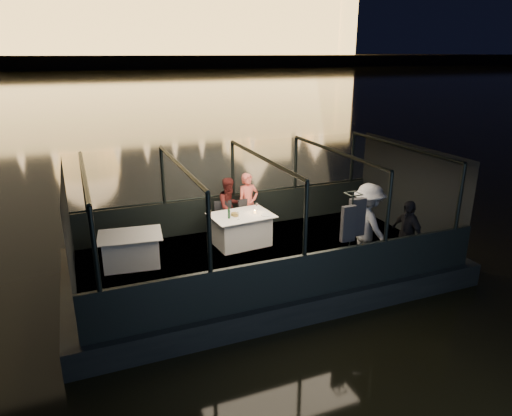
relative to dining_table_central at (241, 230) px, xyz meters
name	(u,v)px	position (x,y,z in m)	size (l,w,h in m)	color
river_water	(89,82)	(0.20, 79.16, -0.89)	(500.00, 500.00, 0.00)	black
boat_hull	(262,276)	(0.20, -0.84, -0.89)	(8.60, 4.40, 1.00)	black
boat_deck	(262,257)	(0.20, -0.84, -0.41)	(8.00, 4.00, 0.04)	black
gunwale_port	(233,211)	(0.20, 1.16, 0.06)	(8.00, 0.08, 0.90)	black
gunwale_starboard	(304,277)	(0.20, -2.84, 0.06)	(8.00, 0.08, 0.90)	black
cabin_glass_port	(233,169)	(0.20, 1.16, 1.21)	(8.00, 0.02, 1.40)	#99B2B2
cabin_glass_starboard	(306,219)	(0.20, -2.84, 1.21)	(8.00, 0.02, 1.40)	#99B2B2
cabin_roof_glass	(263,158)	(0.20, -0.84, 1.91)	(8.00, 4.00, 0.02)	#99B2B2
end_wall_fore	(69,235)	(-3.80, -0.84, 0.76)	(0.02, 4.00, 2.30)	black
end_wall_aft	(409,190)	(4.20, -0.84, 0.76)	(0.02, 4.00, 2.30)	black
canopy_ribs	(263,209)	(0.20, -0.84, 0.76)	(8.00, 4.00, 2.30)	black
embankment	(73,62)	(0.20, 209.16, 0.11)	(400.00, 140.00, 6.00)	#423D33
dining_table_central	(241,230)	(0.00, 0.00, 0.00)	(1.45, 1.05, 0.77)	silver
dining_table_aft	(131,249)	(-2.62, -0.16, 0.00)	(1.35, 0.98, 0.72)	white
chair_port_left	(226,222)	(-0.24, 0.49, 0.06)	(0.43, 0.43, 0.93)	black
chair_port_right	(248,219)	(0.35, 0.45, 0.06)	(0.43, 0.43, 0.92)	black
coat_stand	(350,238)	(1.42, -2.47, 0.51)	(0.52, 0.42, 1.88)	black
person_woman_coral	(248,204)	(0.45, 0.72, 0.36)	(0.56, 0.37, 1.56)	#CC564A
person_man_maroon	(230,207)	(-0.05, 0.72, 0.36)	(0.72, 0.56, 1.50)	#401312
passenger_stripe	(367,229)	(2.13, -2.06, 0.47)	(1.20, 0.68, 1.85)	silver
passenger_dark	(407,229)	(2.89, -2.41, 0.47)	(0.88, 0.37, 1.50)	black
wine_bottle	(229,212)	(-0.35, -0.12, 0.53)	(0.06, 0.06, 0.28)	#153A1F
bread_basket	(235,214)	(-0.17, -0.02, 0.42)	(0.18, 0.18, 0.07)	olive
amber_candle	(255,212)	(0.35, -0.01, 0.42)	(0.05, 0.05, 0.07)	#FFA33F
plate_near	(266,215)	(0.53, -0.26, 0.39)	(0.24, 0.24, 0.01)	white
plate_far	(232,215)	(-0.22, 0.03, 0.39)	(0.25, 0.25, 0.02)	white
wine_glass_white	(238,216)	(-0.18, -0.29, 0.48)	(0.06, 0.06, 0.19)	white
wine_glass_red	(257,206)	(0.48, 0.19, 0.48)	(0.06, 0.06, 0.17)	silver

